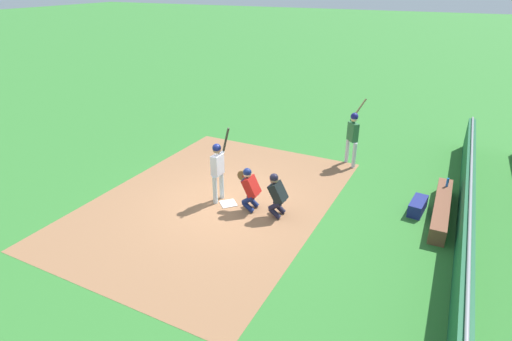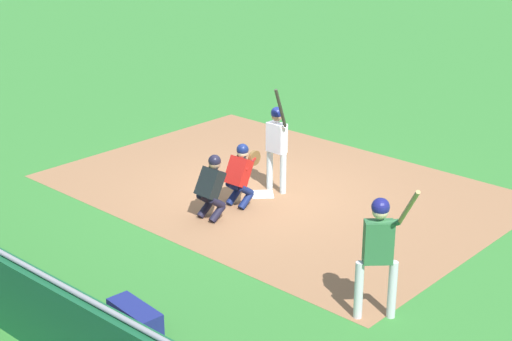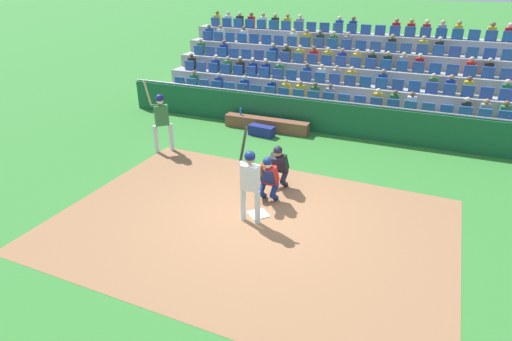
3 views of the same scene
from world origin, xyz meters
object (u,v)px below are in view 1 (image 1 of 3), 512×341
(batter_at_plate, at_px, (218,166))
(dugout_bench, at_px, (441,209))
(on_deck_batter, at_px, (353,133))
(water_bottle_on_bench, at_px, (447,182))
(equipment_duffel_bag, at_px, (418,206))
(home_plate_umpire, at_px, (277,193))
(catcher_crouching, at_px, (250,186))
(home_plate_marker, at_px, (228,203))

(batter_at_plate, height_order, dugout_bench, batter_at_plate)
(on_deck_batter, bearing_deg, water_bottle_on_bench, -112.30)
(equipment_duffel_bag, bearing_deg, water_bottle_on_bench, -23.79)
(home_plate_umpire, height_order, equipment_duffel_bag, home_plate_umpire)
(home_plate_umpire, relative_size, dugout_bench, 0.40)
(home_plate_umpire, distance_m, equipment_duffel_bag, 4.01)
(batter_at_plate, relative_size, catcher_crouching, 1.76)
(home_plate_marker, distance_m, batter_at_plate, 1.16)
(dugout_bench, relative_size, on_deck_batter, 1.42)
(home_plate_umpire, distance_m, on_deck_batter, 4.43)
(home_plate_marker, relative_size, catcher_crouching, 0.34)
(dugout_bench, relative_size, water_bottle_on_bench, 12.31)
(catcher_crouching, relative_size, dugout_bench, 0.40)
(water_bottle_on_bench, xyz_separation_m, equipment_duffel_bag, (-1.10, 0.64, -0.39))
(on_deck_batter, bearing_deg, batter_at_plate, 146.32)
(batter_at_plate, distance_m, home_plate_umpire, 1.90)
(batter_at_plate, relative_size, on_deck_batter, 1.00)
(home_plate_marker, xyz_separation_m, dugout_bench, (1.98, -5.61, 0.20))
(water_bottle_on_bench, distance_m, on_deck_batter, 3.48)
(home_plate_marker, height_order, equipment_duffel_bag, equipment_duffel_bag)
(equipment_duffel_bag, bearing_deg, batter_at_plate, 115.60)
(batter_at_plate, bearing_deg, catcher_crouching, -92.33)
(dugout_bench, distance_m, water_bottle_on_bench, 1.10)
(water_bottle_on_bench, bearing_deg, home_plate_marker, 118.17)
(home_plate_umpire, xyz_separation_m, equipment_duffel_bag, (1.89, -3.50, -0.51))
(home_plate_marker, xyz_separation_m, on_deck_batter, (4.33, -2.48, 1.17))
(batter_at_plate, height_order, home_plate_umpire, batter_at_plate)
(home_plate_marker, distance_m, water_bottle_on_bench, 6.44)
(batter_at_plate, distance_m, water_bottle_on_bench, 6.71)
(batter_at_plate, bearing_deg, on_deck_batter, -33.68)
(home_plate_marker, distance_m, catcher_crouching, 0.98)
(home_plate_marker, relative_size, home_plate_umpire, 0.35)
(home_plate_umpire, bearing_deg, water_bottle_on_bench, -54.20)
(dugout_bench, bearing_deg, equipment_duffel_bag, 95.18)
(home_plate_marker, height_order, batter_at_plate, batter_at_plate)
(water_bottle_on_bench, bearing_deg, home_plate_umpire, 125.80)
(home_plate_marker, xyz_separation_m, batter_at_plate, (0.07, 0.35, 1.10))
(batter_at_plate, distance_m, on_deck_batter, 5.11)
(batter_at_plate, bearing_deg, dugout_bench, -72.27)
(water_bottle_on_bench, distance_m, equipment_duffel_bag, 1.33)
(home_plate_marker, bearing_deg, on_deck_batter, -29.86)
(batter_at_plate, height_order, water_bottle_on_bench, batter_at_plate)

